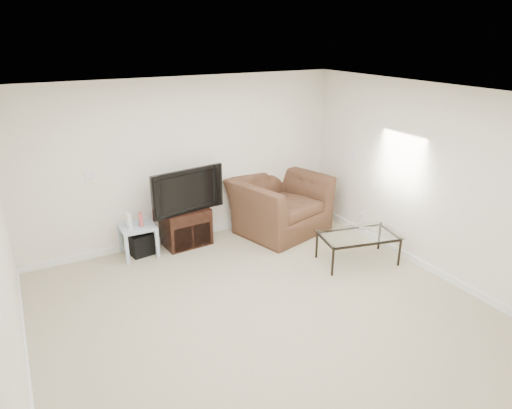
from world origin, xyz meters
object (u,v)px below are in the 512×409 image
recliner (280,195)px  coffee_table (357,248)px  television (184,189)px  tv_stand (186,227)px  side_table (138,240)px  subwoofer (141,243)px

recliner → coffee_table: 1.58m
television → recliner: 1.58m
recliner → coffee_table: bearing=-90.4°
tv_stand → side_table: tv_stand is taller
tv_stand → recliner: bearing=-13.1°
side_table → subwoofer: (0.03, 0.02, -0.07)m
television → side_table: television is taller
tv_stand → subwoofer: 0.72m
television → side_table: bearing=169.0°
television → coffee_table: bearing=-49.8°
tv_stand → recliner: size_ratio=0.49×
recliner → side_table: bearing=158.7°
side_table → subwoofer: bearing=32.8°
subwoofer → recliner: 2.30m
television → subwoofer: (-0.71, 0.05, -0.74)m
subwoofer → coffee_table: size_ratio=0.30×
coffee_table → tv_stand: bearing=138.6°
television → coffee_table: size_ratio=0.98×
tv_stand → subwoofer: (-0.71, 0.02, -0.12)m
tv_stand → television: bearing=-90.0°
recliner → coffee_table: size_ratio=1.27×
tv_stand → television: television is taller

